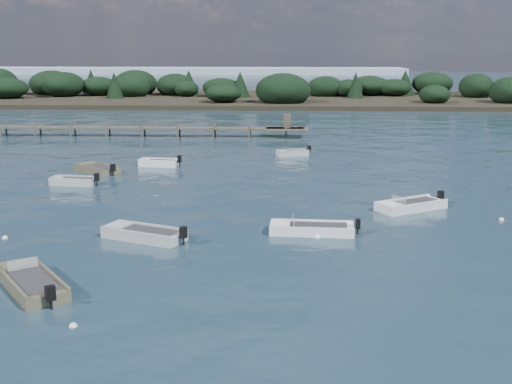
{
  "coord_description": "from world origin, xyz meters",
  "views": [
    {
      "loc": [
        3.82,
        -27.55,
        10.42
      ],
      "look_at": [
        1.89,
        14.0,
        1.0
      ],
      "focal_mm": 45.0,
      "sensor_mm": 36.0,
      "label": 1
    }
  ],
  "objects_px": {
    "tender_far_grey_b": "(292,154)",
    "dinghy_near_olive": "(31,285)",
    "dinghy_mid_white_b": "(411,207)",
    "dinghy_extra_a": "(97,170)",
    "dinghy_mid_white_a": "(311,230)",
    "dinghy_mid_grey": "(144,236)",
    "jetty": "(72,128)",
    "tender_far_white": "(159,164)",
    "tender_far_grey": "(73,183)"
  },
  "relations": [
    {
      "from": "dinghy_mid_white_a",
      "to": "dinghy_mid_grey",
      "type": "bearing_deg",
      "value": -170.54
    },
    {
      "from": "dinghy_mid_white_b",
      "to": "dinghy_mid_grey",
      "type": "distance_m",
      "value": 17.69
    },
    {
      "from": "tender_far_white",
      "to": "dinghy_mid_grey",
      "type": "height_order",
      "value": "tender_far_white"
    },
    {
      "from": "tender_far_white",
      "to": "dinghy_near_olive",
      "type": "relative_size",
      "value": 0.75
    },
    {
      "from": "tender_far_grey_b",
      "to": "dinghy_extra_a",
      "type": "bearing_deg",
      "value": -151.08
    },
    {
      "from": "tender_far_grey",
      "to": "dinghy_mid_grey",
      "type": "relative_size",
      "value": 0.76
    },
    {
      "from": "dinghy_mid_white_b",
      "to": "dinghy_mid_grey",
      "type": "height_order",
      "value": "dinghy_mid_white_b"
    },
    {
      "from": "dinghy_mid_grey",
      "to": "dinghy_near_olive",
      "type": "xyz_separation_m",
      "value": [
        -3.36,
        -7.69,
        0.0
      ]
    },
    {
      "from": "dinghy_mid_white_b",
      "to": "jetty",
      "type": "height_order",
      "value": "jetty"
    },
    {
      "from": "dinghy_mid_white_a",
      "to": "dinghy_mid_grey",
      "type": "relative_size",
      "value": 1.02
    },
    {
      "from": "tender_far_grey_b",
      "to": "jetty",
      "type": "distance_m",
      "value": 29.46
    },
    {
      "from": "dinghy_near_olive",
      "to": "dinghy_mid_white_b",
      "type": "bearing_deg",
      "value": 37.8
    },
    {
      "from": "dinghy_mid_white_a",
      "to": "dinghy_extra_a",
      "type": "bearing_deg",
      "value": 135.07
    },
    {
      "from": "dinghy_near_olive",
      "to": "jetty",
      "type": "distance_m",
      "value": 51.42
    },
    {
      "from": "tender_far_grey",
      "to": "dinghy_mid_white_b",
      "type": "xyz_separation_m",
      "value": [
        24.67,
        -6.6,
        -0.0
      ]
    },
    {
      "from": "dinghy_mid_white_b",
      "to": "tender_far_white",
      "type": "height_order",
      "value": "tender_far_white"
    },
    {
      "from": "tender_far_white",
      "to": "dinghy_near_olive",
      "type": "bearing_deg",
      "value": -89.7
    },
    {
      "from": "jetty",
      "to": "dinghy_mid_white_b",
      "type": "bearing_deg",
      "value": -45.37
    },
    {
      "from": "dinghy_mid_white_a",
      "to": "jetty",
      "type": "distance_m",
      "value": 48.41
    },
    {
      "from": "dinghy_mid_grey",
      "to": "dinghy_near_olive",
      "type": "distance_m",
      "value": 8.39
    },
    {
      "from": "dinghy_mid_white_a",
      "to": "dinghy_mid_white_b",
      "type": "relative_size",
      "value": 1.03
    },
    {
      "from": "dinghy_mid_white_b",
      "to": "tender_far_white",
      "type": "bearing_deg",
      "value": 143.01
    },
    {
      "from": "dinghy_mid_white_b",
      "to": "dinghy_near_olive",
      "type": "bearing_deg",
      "value": -142.2
    },
    {
      "from": "dinghy_mid_white_a",
      "to": "dinghy_near_olive",
      "type": "bearing_deg",
      "value": -143.95
    },
    {
      "from": "dinghy_mid_white_b",
      "to": "dinghy_extra_a",
      "type": "height_order",
      "value": "dinghy_mid_white_b"
    },
    {
      "from": "dinghy_extra_a",
      "to": "jetty",
      "type": "bearing_deg",
      "value": 112.87
    },
    {
      "from": "dinghy_extra_a",
      "to": "dinghy_mid_white_b",
      "type": "bearing_deg",
      "value": -25.72
    },
    {
      "from": "tender_far_grey",
      "to": "dinghy_extra_a",
      "type": "relative_size",
      "value": 0.86
    },
    {
      "from": "dinghy_mid_grey",
      "to": "jetty",
      "type": "distance_m",
      "value": 45.3
    },
    {
      "from": "jetty",
      "to": "dinghy_mid_grey",
      "type": "bearing_deg",
      "value": -66.92
    },
    {
      "from": "dinghy_extra_a",
      "to": "dinghy_near_olive",
      "type": "bearing_deg",
      "value": -79.68
    },
    {
      "from": "tender_far_grey",
      "to": "jetty",
      "type": "xyz_separation_m",
      "value": [
        -9.17,
        27.67,
        0.81
      ]
    },
    {
      "from": "dinghy_mid_white_b",
      "to": "dinghy_near_olive",
      "type": "relative_size",
      "value": 0.97
    },
    {
      "from": "tender_far_white",
      "to": "dinghy_extra_a",
      "type": "height_order",
      "value": "tender_far_white"
    },
    {
      "from": "dinghy_mid_white_a",
      "to": "tender_far_grey_b",
      "type": "bearing_deg",
      "value": 91.79
    },
    {
      "from": "dinghy_mid_white_a",
      "to": "dinghy_near_olive",
      "type": "xyz_separation_m",
      "value": [
        -12.71,
        -9.25,
        0.02
      ]
    },
    {
      "from": "dinghy_mid_white_a",
      "to": "dinghy_extra_a",
      "type": "xyz_separation_m",
      "value": [
        -17.59,
        17.54,
        0.01
      ]
    },
    {
      "from": "dinghy_mid_grey",
      "to": "tender_far_grey_b",
      "type": "relative_size",
      "value": 1.45
    },
    {
      "from": "dinghy_extra_a",
      "to": "dinghy_near_olive",
      "type": "distance_m",
      "value": 27.23
    },
    {
      "from": "dinghy_mid_grey",
      "to": "tender_far_white",
      "type": "bearing_deg",
      "value": 99.03
    },
    {
      "from": "tender_far_grey",
      "to": "dinghy_near_olive",
      "type": "relative_size",
      "value": 0.75
    },
    {
      "from": "jetty",
      "to": "tender_far_white",
      "type": "bearing_deg",
      "value": -53.89
    },
    {
      "from": "dinghy_mid_white_a",
      "to": "jetty",
      "type": "xyz_separation_m",
      "value": [
        -27.1,
        40.11,
        0.83
      ]
    },
    {
      "from": "dinghy_extra_a",
      "to": "tender_far_grey_b",
      "type": "bearing_deg",
      "value": 28.92
    },
    {
      "from": "tender_far_grey",
      "to": "jetty",
      "type": "distance_m",
      "value": 29.16
    },
    {
      "from": "tender_far_grey",
      "to": "dinghy_extra_a",
      "type": "distance_m",
      "value": 5.12
    },
    {
      "from": "tender_far_grey_b",
      "to": "dinghy_near_olive",
      "type": "bearing_deg",
      "value": -108.23
    },
    {
      "from": "dinghy_mid_grey",
      "to": "tender_far_grey_b",
      "type": "height_order",
      "value": "dinghy_mid_grey"
    },
    {
      "from": "dinghy_mid_white_b",
      "to": "jetty",
      "type": "relative_size",
      "value": 0.08
    },
    {
      "from": "dinghy_near_olive",
      "to": "tender_far_grey_b",
      "type": "bearing_deg",
      "value": 71.77
    }
  ]
}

